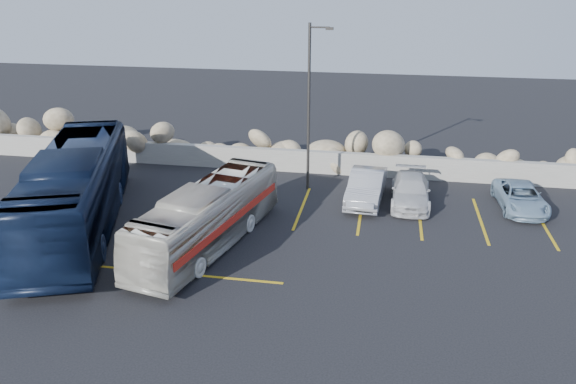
% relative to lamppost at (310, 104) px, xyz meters
% --- Properties ---
extents(ground, '(90.00, 90.00, 0.00)m').
position_rel_lamppost_xyz_m(ground, '(-2.56, -9.50, -4.30)').
color(ground, black).
rests_on(ground, ground).
extents(seawall, '(60.00, 0.40, 1.20)m').
position_rel_lamppost_xyz_m(seawall, '(-2.56, 2.50, -3.70)').
color(seawall, gray).
rests_on(seawall, ground).
extents(riprap_pile, '(54.00, 2.80, 2.60)m').
position_rel_lamppost_xyz_m(riprap_pile, '(-2.56, 3.70, -3.00)').
color(riprap_pile, '#907F5E').
rests_on(riprap_pile, ground).
extents(parking_lines, '(18.16, 9.36, 0.01)m').
position_rel_lamppost_xyz_m(parking_lines, '(2.09, -3.93, -4.29)').
color(parking_lines, gold).
rests_on(parking_lines, ground).
extents(lamppost, '(1.14, 0.18, 8.00)m').
position_rel_lamppost_xyz_m(lamppost, '(0.00, 0.00, 0.00)').
color(lamppost, '#312F2C').
rests_on(lamppost, ground).
extents(vintage_bus, '(3.91, 9.12, 2.47)m').
position_rel_lamppost_xyz_m(vintage_bus, '(-2.99, -6.89, -3.06)').
color(vintage_bus, beige).
rests_on(vintage_bus, ground).
extents(tour_coach, '(6.82, 12.57, 3.43)m').
position_rel_lamppost_xyz_m(tour_coach, '(-8.86, -6.25, -2.58)').
color(tour_coach, '#0F1B34').
rests_on(tour_coach, ground).
extents(car_b, '(1.87, 4.53, 1.46)m').
position_rel_lamppost_xyz_m(car_b, '(2.89, -1.15, -3.57)').
color(car_b, '#A4A5A8').
rests_on(car_b, ground).
extents(car_c, '(1.81, 4.32, 1.25)m').
position_rel_lamppost_xyz_m(car_c, '(4.93, -1.05, -3.67)').
color(car_c, beige).
rests_on(car_c, ground).
extents(car_d, '(2.09, 4.14, 1.12)m').
position_rel_lamppost_xyz_m(car_d, '(9.85, -0.85, -3.73)').
color(car_d, '#7E9BB3').
rests_on(car_d, ground).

